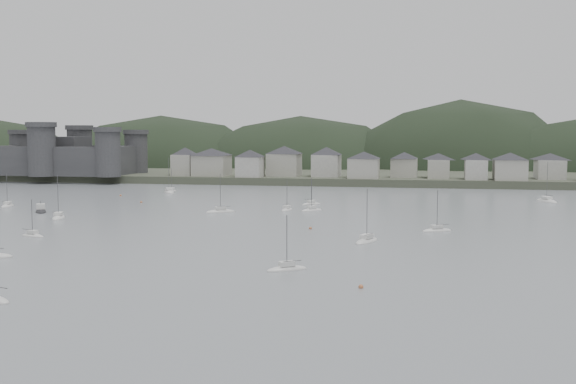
# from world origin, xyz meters

# --- Properties ---
(ground) EXTENTS (900.00, 900.00, 0.00)m
(ground) POSITION_xyz_m (0.00, 0.00, 0.00)
(ground) COLOR slate
(ground) RESTS_ON ground
(far_shore_land) EXTENTS (900.00, 250.00, 3.00)m
(far_shore_land) POSITION_xyz_m (0.00, 295.00, 1.50)
(far_shore_land) COLOR #383D2D
(far_shore_land) RESTS_ON ground
(forested_ridge) EXTENTS (851.55, 103.94, 102.57)m
(forested_ridge) POSITION_xyz_m (4.83, 269.40, -11.28)
(forested_ridge) COLOR black
(forested_ridge) RESTS_ON ground
(castle) EXTENTS (66.00, 43.00, 20.00)m
(castle) POSITION_xyz_m (-120.00, 179.80, 10.96)
(castle) COLOR #37373A
(castle) RESTS_ON far_shore_land
(waterfront_town) EXTENTS (451.48, 28.46, 12.92)m
(waterfront_town) POSITION_xyz_m (50.59, 183.34, 8.66)
(waterfront_town) COLOR #9F9E91
(waterfront_town) RESTS_ON far_shore_land
(moored_fleet) EXTENTS (266.16, 165.02, 13.11)m
(moored_fleet) POSITION_xyz_m (-3.92, 60.09, 0.18)
(moored_fleet) COLOR silver
(moored_fleet) RESTS_ON ground
(motor_launch_far) EXTENTS (6.31, 7.77, 3.80)m
(motor_launch_far) POSITION_xyz_m (-65.32, 69.90, 0.29)
(motor_launch_far) COLOR black
(motor_launch_far) RESTS_ON ground
(mooring_buoys) EXTENTS (163.80, 122.17, 0.70)m
(mooring_buoys) POSITION_xyz_m (-15.16, 57.72, 0.15)
(mooring_buoys) COLOR #AD6139
(mooring_buoys) RESTS_ON ground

